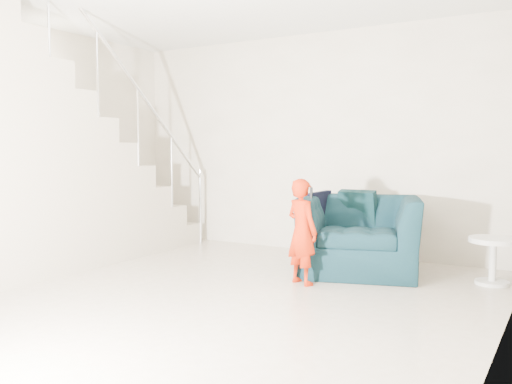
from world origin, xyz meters
TOP-DOWN VIEW (x-y plane):
  - floor at (0.00, 0.00)m, footprint 5.50×5.50m
  - back_wall at (0.00, 2.75)m, footprint 5.00×0.00m
  - right_wall at (2.50, 0.00)m, footprint 0.00×5.50m
  - armchair at (0.98, 1.88)m, footprint 1.48×1.38m
  - toddler at (0.69, 1.14)m, footprint 0.43×0.36m
  - side_table at (2.25, 2.04)m, footprint 0.44×0.44m
  - staircase at (-2.00, 0.55)m, footprint 1.02×3.03m
  - cushion at (0.85, 2.23)m, footprint 0.40×0.19m
  - throw at (0.50, 1.95)m, footprint 0.06×0.57m
  - phone at (0.78, 1.13)m, footprint 0.03×0.05m

SIDE VIEW (x-z plane):
  - floor at x=0.00m, z-range 0.00..0.00m
  - side_table at x=2.25m, z-range 0.08..0.52m
  - armchair at x=0.98m, z-range 0.00..0.79m
  - throw at x=0.50m, z-range 0.18..0.82m
  - toddler at x=0.69m, z-range 0.00..1.00m
  - cushion at x=0.85m, z-range 0.43..0.83m
  - phone at x=0.78m, z-range 0.82..0.92m
  - staircase at x=-2.00m, z-range -0.86..2.76m
  - right_wall at x=2.50m, z-range -1.40..4.10m
  - back_wall at x=0.00m, z-range -1.15..3.85m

